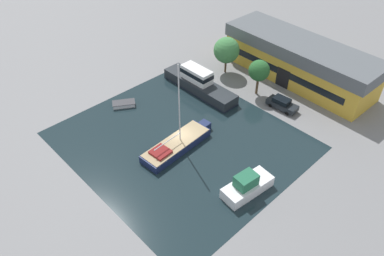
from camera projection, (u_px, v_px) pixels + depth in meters
ground_plane at (181, 140)px, 50.70m from camera, size 440.00×440.00×0.00m
water_canal at (181, 140)px, 50.70m from camera, size 29.88×27.00×0.01m
warehouse_building at (299, 60)px, 60.79m from camera, size 26.22×8.91×6.63m
quay_tree_near_building at (226, 50)px, 61.76m from camera, size 4.31×4.31×6.30m
quay_tree_by_water at (259, 71)px, 56.72m from camera, size 3.27×3.27×5.81m
parked_car at (282, 104)px, 55.75m from camera, size 4.81×2.18×1.74m
sailboat_moored at (177, 144)px, 49.16m from camera, size 3.78×11.48×12.34m
motor_cruiser at (199, 83)px, 59.20m from camera, size 13.83×3.32×3.78m
small_dinghy at (124, 104)px, 56.61m from camera, size 3.18×3.74×0.64m
cabin_boat at (247, 186)px, 43.07m from camera, size 3.21×6.55×2.83m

